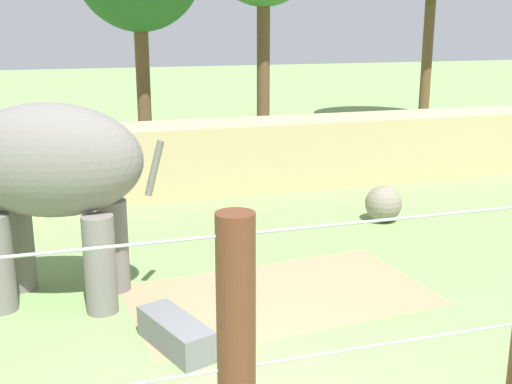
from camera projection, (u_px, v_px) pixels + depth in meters
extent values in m
cube|color=#937F5B|center=(280.00, 295.00, 10.84)|extent=(5.21, 3.25, 0.01)
cube|color=tan|center=(146.00, 161.00, 16.91)|extent=(36.00, 1.80, 1.84)
cylinder|color=slate|center=(19.00, 245.00, 10.93)|extent=(0.50, 0.50, 1.59)
cylinder|color=slate|center=(100.00, 265.00, 10.04)|extent=(0.50, 0.50, 1.59)
cylinder|color=slate|center=(114.00, 246.00, 10.88)|extent=(0.50, 0.50, 1.59)
ellipsoid|color=slate|center=(50.00, 160.00, 10.09)|extent=(3.30, 2.46, 1.81)
cylinder|color=slate|center=(154.00, 168.00, 10.07)|extent=(0.36, 0.22, 0.91)
sphere|color=gray|center=(383.00, 203.00, 14.77)|extent=(0.85, 0.85, 0.85)
cylinder|color=#B7B7BC|center=(401.00, 342.00, 4.36)|extent=(8.50, 0.02, 0.02)
cylinder|color=#B7B7BC|center=(409.00, 218.00, 4.13)|extent=(8.50, 0.02, 0.02)
cube|color=slate|center=(176.00, 334.00, 9.04)|extent=(0.93, 1.49, 0.44)
cylinder|color=brown|center=(263.00, 77.00, 21.75)|extent=(0.44, 0.44, 5.30)
cylinder|color=brown|center=(144.00, 93.00, 20.42)|extent=(0.44, 0.44, 4.54)
cylinder|color=brown|center=(427.00, 56.00, 27.22)|extent=(0.44, 0.44, 6.07)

